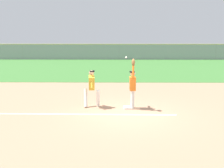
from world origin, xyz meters
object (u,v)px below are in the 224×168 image
at_px(first_base, 128,108).
at_px(parked_car_red, 98,53).
at_px(parked_car_white, 165,53).
at_px(runner, 92,86).
at_px(parked_car_tan, 131,52).
at_px(baseball, 126,57).
at_px(parked_car_silver, 63,52).
at_px(fielder, 133,84).

height_order(first_base, parked_car_red, parked_car_red).
distance_m(parked_car_red, parked_car_white, 10.14).
bearing_deg(runner, parked_car_red, 87.10).
bearing_deg(parked_car_tan, runner, -96.23).
relative_size(runner, parked_car_tan, 0.39).
xyz_separation_m(parked_car_red, parked_car_tan, (4.97, 0.49, 0.00)).
relative_size(first_base, baseball, 5.14).
bearing_deg(first_base, baseball, 145.96).
distance_m(first_base, runner, 1.92).
bearing_deg(parked_car_tan, first_base, -92.96).
relative_size(baseball, parked_car_silver, 0.02).
relative_size(first_base, parked_car_tan, 0.09).
distance_m(fielder, parked_car_silver, 30.10).
xyz_separation_m(fielder, parked_car_white, (6.82, 28.55, -0.45)).
distance_m(parked_car_red, parked_car_tan, 5.00).
height_order(baseball, parked_car_white, baseball).
relative_size(parked_car_silver, parked_car_red, 1.00).
bearing_deg(parked_car_tan, parked_car_silver, -178.23).
relative_size(baseball, parked_car_tan, 0.02).
bearing_deg(parked_car_silver, baseball, -79.09).
height_order(fielder, parked_car_tan, fielder).
relative_size(fielder, runner, 1.33).
height_order(first_base, fielder, fielder).
bearing_deg(parked_car_tan, parked_car_red, -173.69).
distance_m(fielder, parked_car_tan, 29.06).
bearing_deg(baseball, first_base, -34.04).
relative_size(runner, parked_car_white, 0.38).
height_order(first_base, runner, runner).
height_order(parked_car_silver, parked_car_white, same).
distance_m(fielder, baseball, 1.23).
xyz_separation_m(first_base, parked_car_silver, (-8.47, 28.82, 0.63)).
bearing_deg(first_base, parked_car_silver, 106.38).
height_order(fielder, parked_car_silver, fielder).
bearing_deg(baseball, parked_car_tan, 86.15).
height_order(parked_car_silver, parked_car_red, same).
height_order(first_base, parked_car_tan, parked_car_tan).
distance_m(runner, parked_car_white, 29.63).
bearing_deg(first_base, parked_car_tan, 86.34).
bearing_deg(fielder, parked_car_white, -103.84).
distance_m(runner, parked_car_tan, 29.00).
bearing_deg(parked_car_white, runner, -102.79).
xyz_separation_m(first_base, runner, (-1.65, 0.23, 0.96)).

